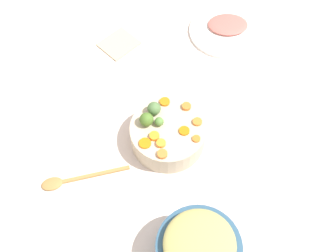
{
  "coord_description": "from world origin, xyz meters",
  "views": [
    {
      "loc": [
        -0.52,
        -0.38,
        1.16
      ],
      "look_at": [
        0.02,
        -0.01,
        0.11
      ],
      "focal_mm": 43.91,
      "sensor_mm": 36.0,
      "label": 1
    }
  ],
  "objects": [
    {
      "name": "carrot_slice_3",
      "position": [
        -0.03,
        0.01,
        0.1
      ],
      "size": [
        0.04,
        0.04,
        0.01
      ],
      "primitive_type": "cylinder",
      "rotation": [
        0.0,
        0.0,
        6.13
      ],
      "color": "orange",
      "rests_on": "serving_bowl_carrots"
    },
    {
      "name": "tabletop",
      "position": [
        0.0,
        0.0,
        0.01
      ],
      "size": [
        2.4,
        2.4,
        0.02
      ],
      "primitive_type": "cube",
      "color": "beige",
      "rests_on": "ground"
    },
    {
      "name": "stuffing_mound",
      "position": [
        -0.24,
        -0.28,
        0.15
      ],
      "size": [
        0.18,
        0.18,
        0.04
      ],
      "primitive_type": "ellipsoid",
      "color": "tan",
      "rests_on": "metal_pot"
    },
    {
      "name": "brussels_sprout_0",
      "position": [
        0.05,
        0.06,
        0.12
      ],
      "size": [
        0.04,
        0.04,
        0.04
      ],
      "primitive_type": "sphere",
      "color": "#4E723F",
      "rests_on": "serving_bowl_carrots"
    },
    {
      "name": "carrot_slice_8",
      "position": [
        -0.06,
        -0.05,
        0.1
      ],
      "size": [
        0.04,
        0.04,
        0.01
      ],
      "primitive_type": "cylinder",
      "rotation": [
        0.0,
        0.0,
        3.37
      ],
      "color": "orange",
      "rests_on": "serving_bowl_carrots"
    },
    {
      "name": "brussels_sprout_2",
      "position": [
        0.02,
        0.02,
        0.11
      ],
      "size": [
        0.03,
        0.03,
        0.03
      ],
      "primitive_type": "sphere",
      "color": "#54813A",
      "rests_on": "serving_bowl_carrots"
    },
    {
      "name": "carrot_slice_6",
      "position": [
        0.04,
        -0.06,
        0.1
      ],
      "size": [
        0.04,
        0.04,
        0.01
      ],
      "primitive_type": "cylinder",
      "rotation": [
        0.0,
        0.0,
        6.11
      ],
      "color": "orange",
      "rests_on": "serving_bowl_carrots"
    },
    {
      "name": "dish_towel",
      "position": [
        0.27,
        0.38,
        0.02
      ],
      "size": [
        0.15,
        0.14,
        0.01
      ],
      "primitive_type": "cube",
      "rotation": [
        0.0,
        0.0,
        -0.2
      ],
      "color": "#C3AE89",
      "rests_on": "tabletop"
    },
    {
      "name": "brussels_sprout_1",
      "position": [
        0.0,
        0.05,
        0.12
      ],
      "size": [
        0.04,
        0.04,
        0.04
      ],
      "primitive_type": "sphere",
      "color": "#496F28",
      "rests_on": "serving_bowl_carrots"
    },
    {
      "name": "carrot_slice_1",
      "position": [
        -0.06,
        0.02,
        0.1
      ],
      "size": [
        0.04,
        0.04,
        0.01
      ],
      "primitive_type": "cylinder",
      "rotation": [
        0.0,
        0.0,
        6.16
      ],
      "color": "orange",
      "rests_on": "serving_bowl_carrots"
    },
    {
      "name": "carrot_slice_0",
      "position": [
        0.12,
        -0.01,
        0.1
      ],
      "size": [
        0.04,
        0.04,
        0.01
      ],
      "primitive_type": "cylinder",
      "rotation": [
        0.0,
        0.0,
        5.55
      ],
      "color": "orange",
      "rests_on": "serving_bowl_carrots"
    },
    {
      "name": "metal_pot",
      "position": [
        -0.24,
        -0.28,
        0.08
      ],
      "size": [
        0.22,
        0.22,
        0.11
      ],
      "primitive_type": "cylinder",
      "color": "#2D516F",
      "rests_on": "tabletop"
    },
    {
      "name": "ham_slice_main",
      "position": [
        0.57,
        0.08,
        0.04
      ],
      "size": [
        0.18,
        0.19,
        0.02
      ],
      "primitive_type": "ellipsoid",
      "rotation": [
        0.0,
        0.0,
        5.32
      ],
      "color": "#D2645B",
      "rests_on": "ham_plate"
    },
    {
      "name": "ham_plate",
      "position": [
        0.54,
        0.08,
        0.03
      ],
      "size": [
        0.27,
        0.27,
        0.01
      ],
      "primitive_type": "cylinder",
      "color": "white",
      "rests_on": "tabletop"
    },
    {
      "name": "carrot_slice_2",
      "position": [
        0.1,
        0.05,
        0.1
      ],
      "size": [
        0.04,
        0.04,
        0.01
      ],
      "primitive_type": "cylinder",
      "rotation": [
        0.0,
        0.0,
        4.43
      ],
      "color": "orange",
      "rests_on": "serving_bowl_carrots"
    },
    {
      "name": "carrot_slice_5",
      "position": [
        0.09,
        -0.07,
        0.1
      ],
      "size": [
        0.04,
        0.04,
        0.01
      ],
      "primitive_type": "cylinder",
      "rotation": [
        0.0,
        0.0,
        2.83
      ],
      "color": "orange",
      "rests_on": "serving_bowl_carrots"
    },
    {
      "name": "serving_bowl_carrots",
      "position": [
        0.02,
        -0.01,
        0.06
      ],
      "size": [
        0.23,
        0.23,
        0.08
      ],
      "primitive_type": "cylinder",
      "color": "#C4B394",
      "rests_on": "tabletop"
    },
    {
      "name": "wooden_spoon",
      "position": [
        -0.26,
        0.16,
        0.03
      ],
      "size": [
        0.22,
        0.2,
        0.01
      ],
      "color": "#A87940",
      "rests_on": "tabletop"
    },
    {
      "name": "carrot_slice_7",
      "position": [
        0.04,
        -0.1,
        0.1
      ],
      "size": [
        0.03,
        0.03,
        0.01
      ],
      "primitive_type": "cylinder",
      "rotation": [
        0.0,
        0.0,
        5.28
      ],
      "color": "orange",
      "rests_on": "serving_bowl_carrots"
    },
    {
      "name": "carrot_slice_4",
      "position": [
        -0.04,
        -0.02,
        0.1
      ],
      "size": [
        0.03,
        0.03,
        0.01
      ],
      "primitive_type": "cylinder",
      "rotation": [
        0.0,
        0.0,
        4.78
      ],
      "color": "orange",
      "rests_on": "serving_bowl_carrots"
    }
  ]
}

